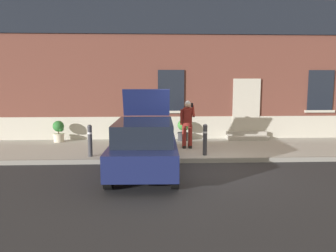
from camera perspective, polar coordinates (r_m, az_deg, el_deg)
ground_plane at (r=9.78m, az=6.28°, el=-7.63°), size 80.00×80.00×0.00m
sidewalk at (r=12.46m, az=4.30°, el=-3.91°), size 24.00×3.60×0.15m
curb_edge at (r=10.66m, az=5.51°, el=-5.91°), size 24.00×0.12×0.15m
building_facade at (r=14.73m, az=3.28°, el=12.17°), size 24.00×1.52×7.50m
entrance_stoop at (r=14.40m, az=13.40°, el=-1.68°), size 1.70×0.64×0.32m
hatchback_car_navy at (r=9.30m, az=-4.08°, el=-3.34°), size 1.88×4.11×2.34m
bollard_near_person at (r=10.96m, az=6.39°, el=-2.14°), size 0.15×0.15×1.04m
bollard_far_left at (r=11.02m, az=-13.28°, el=-2.25°), size 0.15×0.15×1.04m
person_on_phone at (r=11.96m, az=3.36°, el=0.83°), size 0.51×0.50×1.75m
planter_cream at (r=14.02m, az=-18.30°, el=-0.78°), size 0.44×0.44×0.86m
planter_olive at (r=13.52m, az=-8.02°, el=-0.76°), size 0.44×0.44×0.86m
planter_charcoal at (r=13.64m, az=2.60°, el=-0.62°), size 0.44×0.44×0.86m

